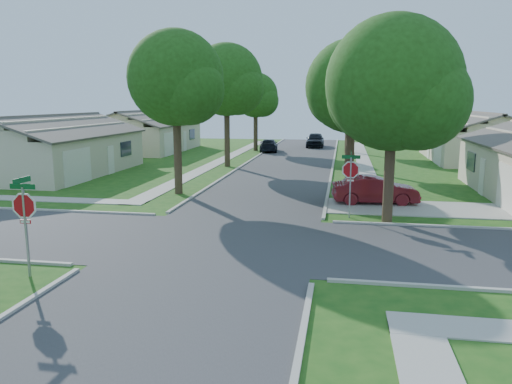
{
  "coord_description": "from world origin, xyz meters",
  "views": [
    {
      "loc": [
        4.34,
        -17.42,
        5.13
      ],
      "look_at": [
        1.01,
        1.61,
        1.6
      ],
      "focal_mm": 35.0,
      "sensor_mm": 36.0,
      "label": 1
    }
  ],
  "objects_px": {
    "tree_e_far": "(349,92)",
    "tree_ne_corner": "(395,90)",
    "tree_w_far": "(256,97)",
    "tree_w_near": "(177,83)",
    "tree_w_mid": "(227,83)",
    "car_driveway": "(375,190)",
    "house_nw_near": "(54,153)",
    "house_ne_far": "(478,143)",
    "tree_e_mid": "(351,86)",
    "house_nw_far": "(146,136)",
    "stop_sign_sw": "(24,210)",
    "tree_e_near": "(353,91)",
    "car_curb_east": "(315,140)",
    "stop_sign_ne": "(351,173)",
    "car_curb_west": "(269,145)"
  },
  "relations": [
    {
      "from": "tree_e_far",
      "to": "tree_ne_corner",
      "type": "height_order",
      "value": "tree_e_far"
    },
    {
      "from": "tree_w_far",
      "to": "tree_w_near",
      "type": "bearing_deg",
      "value": -89.99
    },
    {
      "from": "tree_w_mid",
      "to": "car_driveway",
      "type": "relative_size",
      "value": 2.24
    },
    {
      "from": "house_nw_near",
      "to": "house_ne_far",
      "type": "bearing_deg",
      "value": 23.64
    },
    {
      "from": "car_driveway",
      "to": "tree_ne_corner",
      "type": "bearing_deg",
      "value": 178.72
    },
    {
      "from": "house_ne_far",
      "to": "tree_e_mid",
      "type": "bearing_deg",
      "value": -144.58
    },
    {
      "from": "tree_e_mid",
      "to": "tree_w_mid",
      "type": "distance_m",
      "value": 9.4
    },
    {
      "from": "tree_ne_corner",
      "to": "car_driveway",
      "type": "relative_size",
      "value": 2.03
    },
    {
      "from": "house_nw_far",
      "to": "stop_sign_sw",
      "type": "bearing_deg",
      "value": -72.9
    },
    {
      "from": "tree_e_far",
      "to": "house_nw_near",
      "type": "height_order",
      "value": "tree_e_far"
    },
    {
      "from": "tree_e_near",
      "to": "tree_w_mid",
      "type": "height_order",
      "value": "tree_w_mid"
    },
    {
      "from": "house_nw_near",
      "to": "tree_e_near",
      "type": "bearing_deg",
      "value": -16.11
    },
    {
      "from": "tree_e_near",
      "to": "tree_w_near",
      "type": "distance_m",
      "value": 9.41
    },
    {
      "from": "tree_ne_corner",
      "to": "car_driveway",
      "type": "distance_m",
      "value": 6.21
    },
    {
      "from": "tree_e_mid",
      "to": "tree_ne_corner",
      "type": "bearing_deg",
      "value": -84.55
    },
    {
      "from": "car_curb_east",
      "to": "house_nw_near",
      "type": "bearing_deg",
      "value": -126.14
    },
    {
      "from": "tree_ne_corner",
      "to": "house_nw_far",
      "type": "relative_size",
      "value": 0.64
    },
    {
      "from": "tree_e_near",
      "to": "tree_ne_corner",
      "type": "xyz_separation_m",
      "value": [
        1.61,
        -4.8,
        -0.05
      ]
    },
    {
      "from": "tree_ne_corner",
      "to": "car_curb_east",
      "type": "relative_size",
      "value": 1.81
    },
    {
      "from": "stop_sign_ne",
      "to": "house_ne_far",
      "type": "relative_size",
      "value": 0.22
    },
    {
      "from": "car_curb_east",
      "to": "car_curb_west",
      "type": "xyz_separation_m",
      "value": [
        -4.4,
        -6.0,
        -0.17
      ]
    },
    {
      "from": "stop_sign_ne",
      "to": "tree_w_near",
      "type": "relative_size",
      "value": 0.33
    },
    {
      "from": "stop_sign_ne",
      "to": "tree_w_near",
      "type": "xyz_separation_m",
      "value": [
        -9.34,
        4.31,
        4.08
      ]
    },
    {
      "from": "stop_sign_sw",
      "to": "tree_e_far",
      "type": "distance_m",
      "value": 40.04
    },
    {
      "from": "tree_w_mid",
      "to": "house_ne_far",
      "type": "height_order",
      "value": "tree_w_mid"
    },
    {
      "from": "house_nw_near",
      "to": "house_nw_far",
      "type": "xyz_separation_m",
      "value": [
        0.0,
        17.0,
        0.0
      ]
    },
    {
      "from": "tree_e_far",
      "to": "car_curb_west",
      "type": "relative_size",
      "value": 1.98
    },
    {
      "from": "stop_sign_ne",
      "to": "car_driveway",
      "type": "xyz_separation_m",
      "value": [
        1.3,
        3.32,
        -1.33
      ]
    },
    {
      "from": "house_ne_far",
      "to": "car_curb_east",
      "type": "distance_m",
      "value": 18.03
    },
    {
      "from": "tree_ne_corner",
      "to": "car_curb_west",
      "type": "relative_size",
      "value": 1.96
    },
    {
      "from": "tree_e_mid",
      "to": "house_ne_far",
      "type": "height_order",
      "value": "tree_e_mid"
    },
    {
      "from": "tree_e_near",
      "to": "tree_e_mid",
      "type": "xyz_separation_m",
      "value": [
        0.01,
        12.0,
        0.61
      ]
    },
    {
      "from": "stop_sign_ne",
      "to": "tree_e_near",
      "type": "distance_m",
      "value": 5.62
    },
    {
      "from": "tree_e_near",
      "to": "house_nw_far",
      "type": "xyz_separation_m",
      "value": [
        -20.74,
        22.99,
        -4.13
      ]
    },
    {
      "from": "tree_e_near",
      "to": "car_driveway",
      "type": "bearing_deg",
      "value": -38.22
    },
    {
      "from": "tree_w_far",
      "to": "house_nw_far",
      "type": "xyz_separation_m",
      "value": [
        -11.34,
        -2.01,
        -3.99
      ]
    },
    {
      "from": "tree_w_near",
      "to": "house_nw_near",
      "type": "bearing_deg",
      "value": 152.17
    },
    {
      "from": "tree_w_near",
      "to": "house_nw_near",
      "type": "height_order",
      "value": "tree_w_near"
    },
    {
      "from": "tree_w_far",
      "to": "tree_e_far",
      "type": "bearing_deg",
      "value": 0.0
    },
    {
      "from": "house_nw_far",
      "to": "car_curb_west",
      "type": "bearing_deg",
      "value": 5.72
    },
    {
      "from": "tree_w_mid",
      "to": "tree_ne_corner",
      "type": "relative_size",
      "value": 1.1
    },
    {
      "from": "tree_w_mid",
      "to": "tree_e_far",
      "type": "bearing_deg",
      "value": 54.15
    },
    {
      "from": "tree_w_mid",
      "to": "car_driveway",
      "type": "xyz_separation_m",
      "value": [
        10.64,
        -12.98,
        -5.79
      ]
    },
    {
      "from": "tree_e_far",
      "to": "tree_w_mid",
      "type": "xyz_separation_m",
      "value": [
        -9.39,
        -13.0,
        0.51
      ]
    },
    {
      "from": "tree_e_near",
      "to": "tree_ne_corner",
      "type": "height_order",
      "value": "tree_ne_corner"
    },
    {
      "from": "tree_e_far",
      "to": "car_driveway",
      "type": "bearing_deg",
      "value": -87.25
    },
    {
      "from": "stop_sign_ne",
      "to": "tree_e_far",
      "type": "relative_size",
      "value": 0.34
    },
    {
      "from": "stop_sign_sw",
      "to": "house_ne_far",
      "type": "height_order",
      "value": "house_ne_far"
    },
    {
      "from": "tree_w_far",
      "to": "house_nw_far",
      "type": "bearing_deg",
      "value": -169.95
    },
    {
      "from": "stop_sign_sw",
      "to": "car_driveway",
      "type": "bearing_deg",
      "value": 49.93
    }
  ]
}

